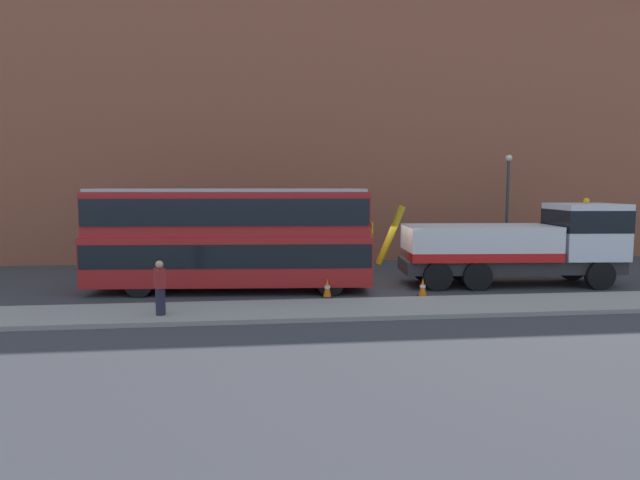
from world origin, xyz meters
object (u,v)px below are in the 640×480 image
object	(u,v)px
pedestrian_onlooker	(160,288)
traffic_cone_midway	(423,288)
double_decker_bus	(230,235)
traffic_cone_near_bus	(327,289)
street_lamp	(507,199)
recovery_tow_truck	(521,244)

from	to	relation	value
pedestrian_onlooker	traffic_cone_midway	xyz separation A→B (m)	(9.18, 2.45, -0.64)
double_decker_bus	pedestrian_onlooker	world-z (taller)	double_decker_bus
traffic_cone_near_bus	traffic_cone_midway	xyz separation A→B (m)	(3.59, -0.27, 0.00)
pedestrian_onlooker	street_lamp	bearing A→B (deg)	5.21
recovery_tow_truck	double_decker_bus	distance (m)	12.03
recovery_tow_truck	double_decker_bus	size ratio (longest dim) A/B	0.92
street_lamp	double_decker_bus	bearing A→B (deg)	-156.08
recovery_tow_truck	traffic_cone_midway	world-z (taller)	recovery_tow_truck
pedestrian_onlooker	street_lamp	xyz separation A→B (m)	(16.44, 10.83, 2.49)
street_lamp	traffic_cone_midway	bearing A→B (deg)	-130.89
traffic_cone_midway	recovery_tow_truck	bearing A→B (deg)	21.80
double_decker_bus	street_lamp	xyz separation A→B (m)	(14.48, 6.42, 1.24)
pedestrian_onlooker	traffic_cone_near_bus	size ratio (longest dim) A/B	2.38
pedestrian_onlooker	street_lamp	size ratio (longest dim) A/B	0.29
traffic_cone_near_bus	street_lamp	distance (m)	13.90
recovery_tow_truck	street_lamp	world-z (taller)	street_lamp
double_decker_bus	traffic_cone_midway	distance (m)	7.72
double_decker_bus	traffic_cone_near_bus	world-z (taller)	double_decker_bus
traffic_cone_near_bus	double_decker_bus	bearing A→B (deg)	155.19
double_decker_bus	street_lamp	bearing A→B (deg)	28.33
pedestrian_onlooker	traffic_cone_midway	bearing A→B (deg)	-13.24
traffic_cone_midway	traffic_cone_near_bus	bearing A→B (deg)	175.63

